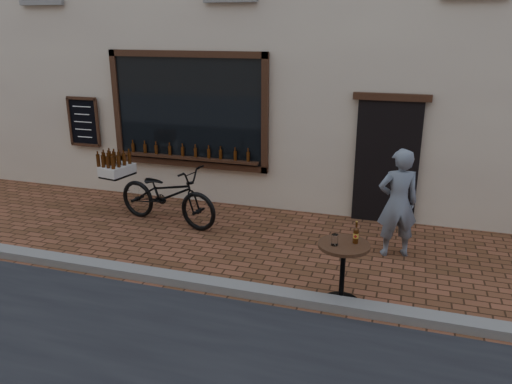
% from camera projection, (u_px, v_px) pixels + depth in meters
% --- Properties ---
extents(ground, '(90.00, 90.00, 0.00)m').
position_uv_depth(ground, '(215.00, 297.00, 6.58)').
color(ground, '#522F1A').
rests_on(ground, ground).
extents(kerb, '(90.00, 0.25, 0.12)m').
position_uv_depth(kerb, '(221.00, 286.00, 6.74)').
color(kerb, slate).
rests_on(kerb, ground).
extents(cargo_bicycle, '(2.52, 1.10, 1.16)m').
position_uv_depth(cargo_bicycle, '(165.00, 194.00, 8.91)').
color(cargo_bicycle, black).
rests_on(cargo_bicycle, ground).
extents(bistro_table, '(0.65, 0.65, 1.11)m').
position_uv_depth(bistro_table, '(343.00, 261.00, 6.25)').
color(bistro_table, black).
rests_on(bistro_table, ground).
extents(pedestrian, '(0.72, 0.59, 1.70)m').
position_uv_depth(pedestrian, '(398.00, 203.00, 7.55)').
color(pedestrian, slate).
rests_on(pedestrian, ground).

